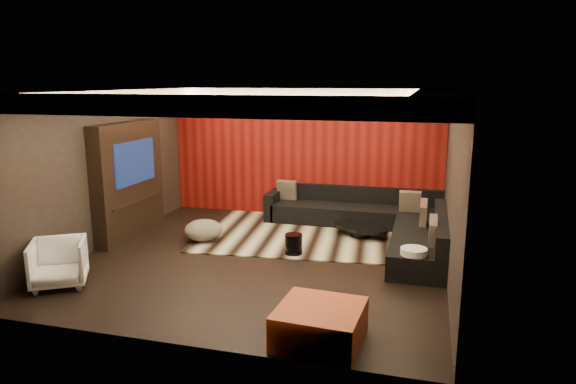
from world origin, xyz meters
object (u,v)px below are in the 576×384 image
(coffee_table, at_px, (360,231))
(orange_ottoman, at_px, (320,324))
(drum_stool, at_px, (294,244))
(white_side_table, at_px, (413,264))
(armchair, at_px, (59,263))
(sectional_sofa, at_px, (376,222))

(coffee_table, distance_m, orange_ottoman, 4.20)
(drum_stool, bearing_deg, white_side_table, -17.12)
(drum_stool, xyz_separation_m, orange_ottoman, (1.06, -2.84, 0.02))
(armchair, bearing_deg, sectional_sofa, 10.36)
(orange_ottoman, distance_m, armchair, 4.08)
(armchair, bearing_deg, orange_ottoman, -39.87)
(orange_ottoman, distance_m, sectional_sofa, 4.37)
(coffee_table, relative_size, drum_stool, 3.22)
(coffee_table, xyz_separation_m, drum_stool, (-0.98, -1.37, 0.08))
(sectional_sofa, bearing_deg, armchair, -138.50)
(drum_stool, height_order, orange_ottoman, orange_ottoman)
(coffee_table, bearing_deg, sectional_sofa, 29.65)
(coffee_table, relative_size, armchair, 1.49)
(drum_stool, bearing_deg, orange_ottoman, -69.54)
(orange_ottoman, bearing_deg, sectional_sofa, 87.32)
(drum_stool, height_order, sectional_sofa, sectional_sofa)
(coffee_table, height_order, armchair, armchair)
(sectional_sofa, bearing_deg, orange_ottoman, -92.68)
(drum_stool, bearing_deg, armchair, -143.25)
(orange_ottoman, bearing_deg, white_side_table, 66.33)
(white_side_table, bearing_deg, drum_stool, 162.88)
(coffee_table, distance_m, drum_stool, 1.68)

